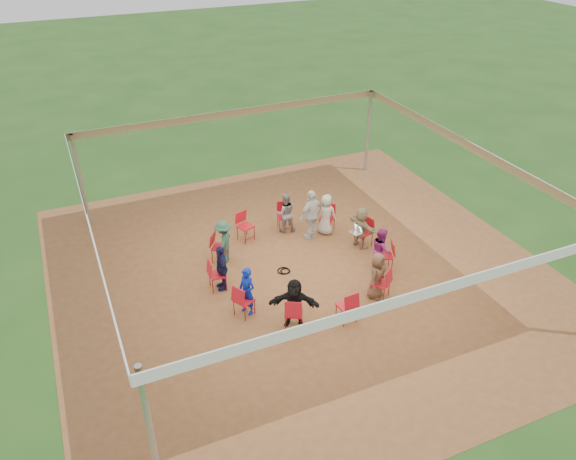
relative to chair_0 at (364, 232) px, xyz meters
name	(u,v)px	position (x,y,z in m)	size (l,w,h in m)	color
ground	(300,272)	(-2.26, -0.48, -0.45)	(80.00, 80.00, 0.00)	#214916
dirt_patch	(300,271)	(-2.26, -0.48, -0.44)	(13.00, 13.00, 0.00)	brown
tent	(302,196)	(-2.26, -0.48, 1.92)	(10.33, 10.33, 3.00)	#B2B2B7
chair_0	(364,232)	(0.00, 0.00, 0.00)	(0.42, 0.44, 0.90)	red
chair_1	(327,218)	(-0.62, 1.15, 0.00)	(0.42, 0.44, 0.90)	red
chair_2	(284,217)	(-1.76, 1.77, 0.00)	(0.42, 0.44, 0.90)	red
chair_3	(246,227)	(-3.06, 1.69, 0.00)	(0.42, 0.44, 0.90)	red
chair_4	(220,247)	(-4.11, 0.91, 0.00)	(0.42, 0.44, 0.90)	red
chair_5	(217,275)	(-4.57, -0.31, 0.00)	(0.42, 0.44, 0.90)	red
chair_6	(244,300)	(-4.30, -1.59, 0.00)	(0.42, 0.44, 0.90)	red
chair_7	(294,313)	(-3.38, -2.51, 0.00)	(0.42, 0.44, 0.90)	red
chair_8	(347,306)	(-2.10, -2.79, 0.00)	(0.42, 0.44, 0.90)	red
chair_9	(380,283)	(-0.88, -2.34, 0.00)	(0.42, 0.44, 0.90)	red
chair_10	(385,256)	(-0.10, -1.30, 0.00)	(0.42, 0.44, 0.90)	red
person_seated_0	(361,227)	(-0.12, -0.03, 0.20)	(1.20, 0.45, 1.29)	#9C8E64
person_seated_1	(326,214)	(-0.71, 1.06, 0.20)	(0.63, 0.35, 1.29)	#BAB5A3
person_seated_2	(285,213)	(-1.79, 1.66, 0.20)	(0.63, 0.36, 1.29)	gray
person_seated_3	(224,242)	(-4.01, 0.84, 0.20)	(0.84, 0.41, 1.29)	#29523E
person_seated_4	(221,267)	(-4.45, -0.32, 0.20)	(0.76, 0.39, 1.29)	#191942
person_seated_5	(247,291)	(-4.19, -1.53, 0.20)	(0.47, 0.31, 1.29)	#0B1F9B
person_seated_6	(294,303)	(-3.32, -2.41, 0.20)	(1.20, 0.45, 1.29)	black
person_seated_7	(377,276)	(-0.95, -2.24, 0.20)	(0.63, 0.35, 1.29)	brown
person_seated_8	(381,249)	(-0.21, -1.26, 0.20)	(0.63, 0.36, 1.29)	#851E65
standing_person	(312,215)	(-1.22, 1.00, 0.35)	(0.93, 0.48, 1.58)	silver
cable_coil	(284,271)	(-2.67, -0.30, -0.43)	(0.44, 0.44, 0.03)	black
laptop	(357,230)	(-0.28, -0.06, 0.16)	(0.32, 0.37, 0.22)	#B7B7BC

